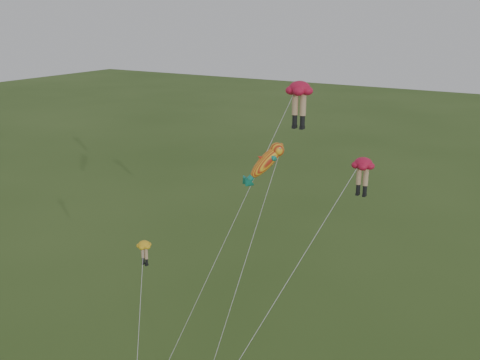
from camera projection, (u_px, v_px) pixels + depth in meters
The scene contains 4 objects.
legs_kite_red_high at pixel (298, 95), 30.45m from camera, with size 7.09×7.46×18.88m.
legs_kite_red_mid at pixel (360, 171), 30.55m from camera, with size 6.13×11.88×14.67m.
legs_kite_yellow at pixel (144, 254), 32.87m from camera, with size 3.73×5.95×9.12m.
fish_kite at pixel (266, 162), 31.04m from camera, with size 2.37×7.81×15.61m.
Camera 1 is at (16.24, -20.93, 22.50)m, focal length 40.00 mm.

